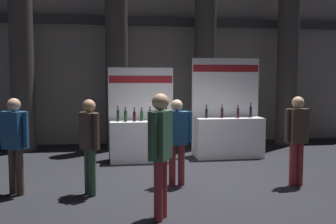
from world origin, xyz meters
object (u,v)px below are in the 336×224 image
(exhibitor_booth_1, at_px, (228,133))
(visitor_1, at_px, (160,145))
(visitor_2, at_px, (297,134))
(visitor_5, at_px, (90,140))
(exhibitor_booth_0, at_px, (142,137))
(visitor_0, at_px, (177,134))
(visitor_4, at_px, (15,138))

(exhibitor_booth_1, distance_m, visitor_1, 4.57)
(visitor_2, bearing_deg, visitor_5, 174.10)
(visitor_2, bearing_deg, exhibitor_booth_1, 92.95)
(exhibitor_booth_0, xyz_separation_m, visitor_1, (-0.02, -3.80, 0.46))
(visitor_1, bearing_deg, visitor_0, -168.92)
(exhibitor_booth_0, bearing_deg, exhibitor_booth_1, 4.31)
(visitor_2, height_order, visitor_5, visitor_2)
(visitor_2, bearing_deg, exhibitor_booth_0, 130.03)
(exhibitor_booth_0, distance_m, visitor_2, 3.68)
(exhibitor_booth_0, distance_m, visitor_0, 2.27)
(visitor_1, bearing_deg, visitor_2, 143.87)
(exhibitor_booth_0, bearing_deg, visitor_5, -112.52)
(visitor_2, bearing_deg, visitor_4, 171.64)
(visitor_0, distance_m, visitor_1, 1.69)
(exhibitor_booth_1, relative_size, visitor_0, 1.58)
(visitor_0, distance_m, visitor_5, 1.58)
(exhibitor_booth_0, relative_size, visitor_1, 1.29)
(visitor_4, bearing_deg, visitor_5, -159.30)
(exhibitor_booth_0, distance_m, visitor_5, 2.79)
(exhibitor_booth_1, xyz_separation_m, visitor_2, (0.44, -2.69, 0.35))
(visitor_4, relative_size, visitor_5, 1.01)
(visitor_4, height_order, visitor_5, visitor_4)
(visitor_1, distance_m, visitor_4, 2.70)
(visitor_0, height_order, visitor_5, visitor_5)
(visitor_1, height_order, visitor_5, visitor_1)
(exhibitor_booth_0, xyz_separation_m, visitor_0, (0.48, -2.19, 0.37))
(exhibitor_booth_1, height_order, visitor_2, exhibitor_booth_1)
(visitor_0, bearing_deg, visitor_2, -4.08)
(visitor_5, bearing_deg, visitor_4, 48.69)
(visitor_0, bearing_deg, exhibitor_booth_0, 106.92)
(visitor_1, relative_size, visitor_5, 1.08)
(visitor_0, height_order, visitor_1, visitor_1)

